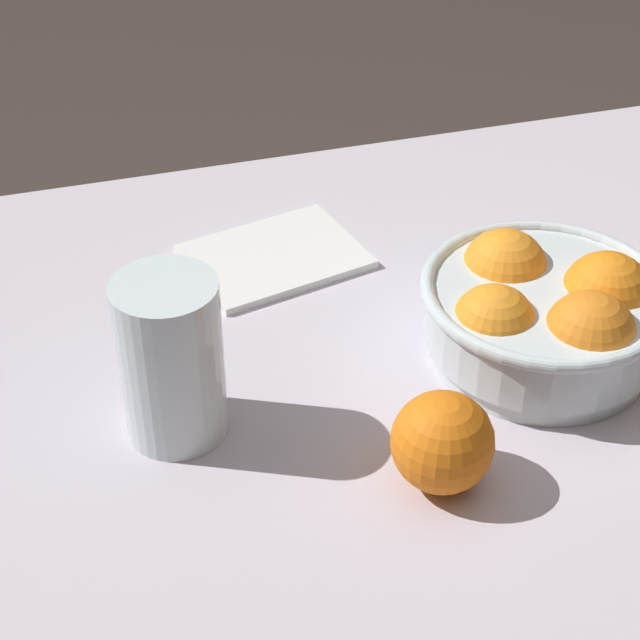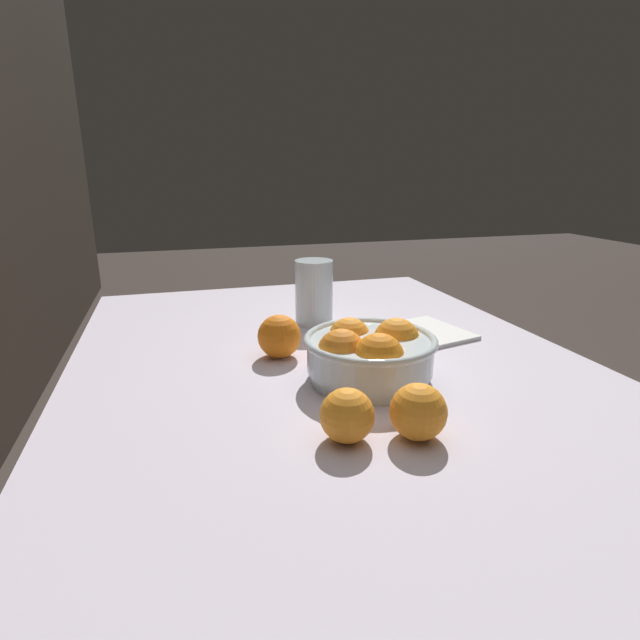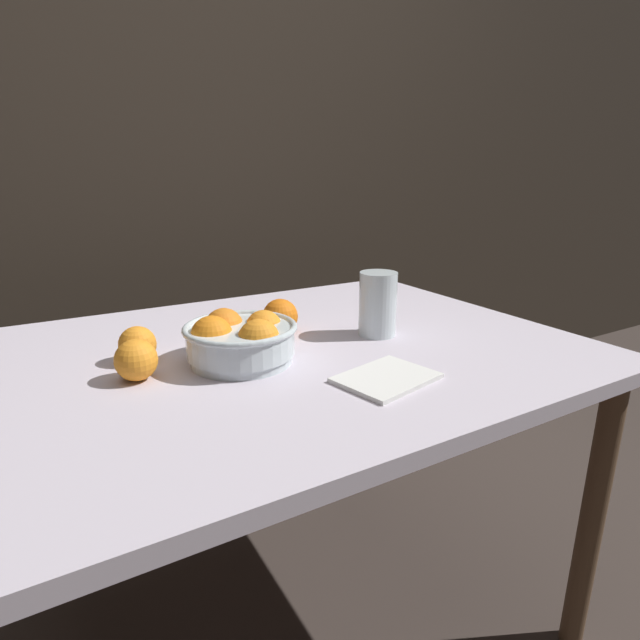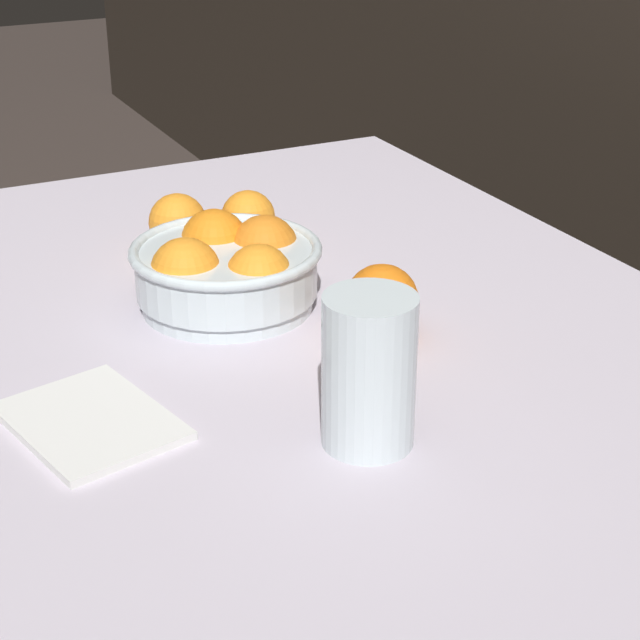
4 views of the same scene
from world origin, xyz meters
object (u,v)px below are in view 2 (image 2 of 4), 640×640
object	(u,v)px
fruit_bowl	(369,353)
orange_loose_aside	(347,415)
orange_loose_near_bowl	(279,336)
orange_loose_front	(418,412)
juice_glass	(314,295)

from	to	relation	value
fruit_bowl	orange_loose_aside	distance (m)	0.20
orange_loose_near_bowl	orange_loose_front	world-z (taller)	orange_loose_near_bowl
orange_loose_aside	orange_loose_front	bearing A→B (deg)	-102.11
orange_loose_near_bowl	orange_loose_aside	bearing A→B (deg)	-176.02
fruit_bowl	orange_loose_front	bearing A→B (deg)	177.72
orange_loose_front	orange_loose_near_bowl	bearing A→B (deg)	18.51
fruit_bowl	orange_loose_front	distance (m)	0.19
fruit_bowl	orange_loose_front	xyz separation A→B (m)	(-0.19, 0.01, -0.01)
juice_glass	orange_loose_front	size ratio (longest dim) A/B	1.92
orange_loose_aside	juice_glass	bearing A→B (deg)	-10.86
fruit_bowl	orange_loose_front	size ratio (longest dim) A/B	2.93
orange_loose_front	orange_loose_aside	world-z (taller)	orange_loose_front
orange_loose_front	fruit_bowl	bearing A→B (deg)	-2.28
fruit_bowl	juice_glass	size ratio (longest dim) A/B	1.53
fruit_bowl	orange_loose_near_bowl	xyz separation A→B (m)	(0.14, 0.12, -0.01)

